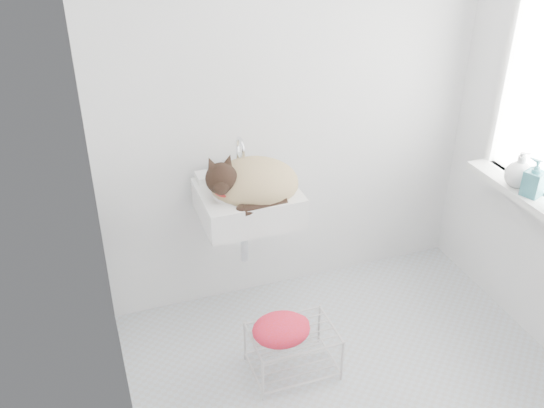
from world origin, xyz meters
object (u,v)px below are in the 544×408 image
object	(u,v)px
wire_rack	(293,348)
bottle_c	(516,185)
sink	(248,189)
cat	(251,183)
bottle_b	(530,195)

from	to	relation	value
wire_rack	bottle_c	world-z (taller)	bottle_c
sink	wire_rack	xyz separation A→B (m)	(0.08, -0.48, -0.70)
sink	cat	size ratio (longest dim) A/B	0.98
cat	wire_rack	bearing A→B (deg)	-70.53
wire_rack	bottle_b	size ratio (longest dim) A/B	2.13
sink	bottle_c	bearing A→B (deg)	-17.80
cat	bottle_c	xyz separation A→B (m)	(1.33, -0.41, -0.04)
bottle_b	sink	bearing A→B (deg)	158.01
sink	bottle_c	distance (m)	1.41
wire_rack	bottle_c	distance (m)	1.45
sink	wire_rack	bearing A→B (deg)	-80.75
sink	cat	world-z (taller)	cat
bottle_c	cat	bearing A→B (deg)	162.76
cat	bottle_c	distance (m)	1.40
wire_rack	sink	bearing A→B (deg)	99.25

